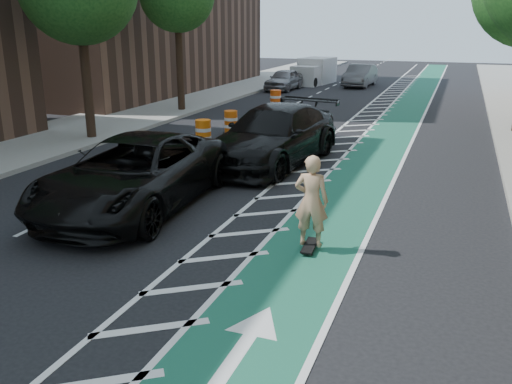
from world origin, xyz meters
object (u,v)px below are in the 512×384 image
at_px(skateboarder, 311,201).
at_px(suv_far, 274,135).
at_px(barrel_a, 203,134).
at_px(suv_near, 134,173).

relative_size(skateboarder, suv_far, 0.29).
xyz_separation_m(skateboarder, suv_far, (-3.00, 6.53, -0.13)).
height_order(suv_far, barrel_a, suv_far).
bearing_deg(barrel_a, skateboarder, -51.98).
height_order(skateboarder, barrel_a, skateboarder).
height_order(skateboarder, suv_far, skateboarder).
bearing_deg(suv_far, suv_near, -100.51).
relative_size(suv_near, suv_far, 1.00).
xyz_separation_m(suv_near, barrel_a, (-1.50, 6.97, -0.41)).
height_order(skateboarder, suv_near, skateboarder).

